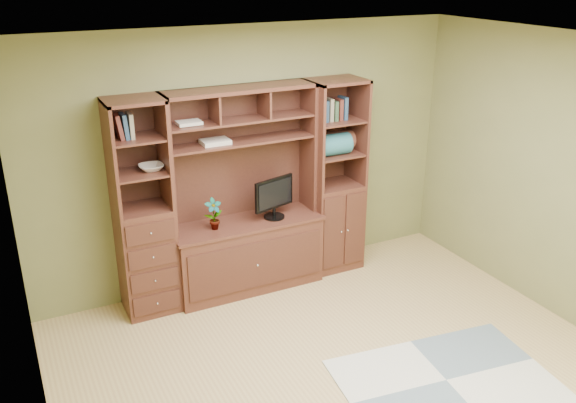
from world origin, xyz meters
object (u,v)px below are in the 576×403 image
left_tower (143,210)px  monitor (274,191)px  center_hutch (246,194)px  right_tower (334,177)px

left_tower → monitor: (1.29, -0.07, -0.01)m
left_tower → monitor: left_tower is taller
center_hutch → monitor: bearing=-6.9°
center_hutch → left_tower: 1.00m
left_tower → right_tower: bearing=0.0°
right_tower → monitor: (-0.74, -0.07, -0.01)m
right_tower → monitor: 0.74m
left_tower → right_tower: 2.02m
center_hutch → monitor: size_ratio=3.56×
left_tower → right_tower: (2.02, 0.00, 0.00)m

